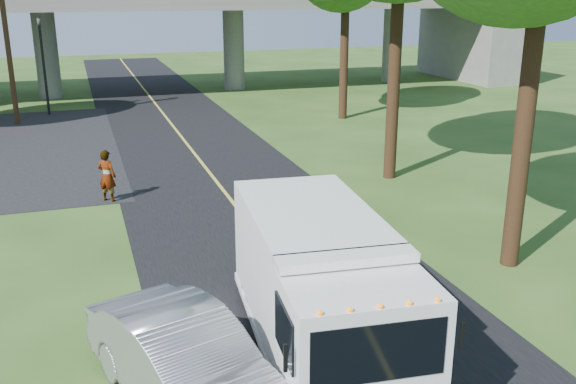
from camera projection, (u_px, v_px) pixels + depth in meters
name	position (u px, v px, depth m)	size (l,w,h in m)	color
ground	(320.00, 315.00, 13.68)	(120.00, 120.00, 0.00)	#2B4819
road	(219.00, 185.00, 22.72)	(7.00, 90.00, 0.02)	black
lane_line	(219.00, 184.00, 22.71)	(0.12, 90.00, 0.01)	gold
overpass	(142.00, 23.00, 41.24)	(54.00, 10.00, 7.30)	slate
traffic_signal	(43.00, 56.00, 34.42)	(0.18, 0.22, 5.20)	black
utility_pole	(6.00, 32.00, 31.74)	(1.60, 0.26, 9.00)	#472D19
step_van	(320.00, 284.00, 11.83)	(2.92, 6.54, 2.67)	white
silver_sedan	(187.00, 364.00, 10.48)	(1.66, 4.77, 1.57)	gray
pedestrian	(107.00, 176.00, 20.73)	(0.63, 0.41, 1.72)	gray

